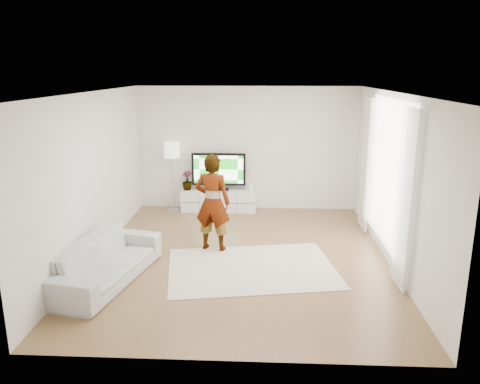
{
  "coord_description": "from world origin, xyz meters",
  "views": [
    {
      "loc": [
        0.36,
        -7.56,
        3.15
      ],
      "look_at": [
        -0.03,
        0.4,
        1.06
      ],
      "focal_mm": 35.0,
      "sensor_mm": 36.0,
      "label": 1
    }
  ],
  "objects_px": {
    "rug": "(252,268)",
    "floor_lamp": "(172,153)",
    "sofa": "(105,261)",
    "player": "(213,202)",
    "media_console": "(219,200)",
    "television": "(219,170)"
  },
  "relations": [
    {
      "from": "rug",
      "to": "floor_lamp",
      "type": "relative_size",
      "value": 1.69
    },
    {
      "from": "sofa",
      "to": "floor_lamp",
      "type": "bearing_deg",
      "value": 6.62
    },
    {
      "from": "rug",
      "to": "sofa",
      "type": "height_order",
      "value": "sofa"
    },
    {
      "from": "player",
      "to": "floor_lamp",
      "type": "relative_size",
      "value": 1.1
    },
    {
      "from": "rug",
      "to": "player",
      "type": "height_order",
      "value": "player"
    },
    {
      "from": "sofa",
      "to": "player",
      "type": "bearing_deg",
      "value": -35.47
    },
    {
      "from": "media_console",
      "to": "television",
      "type": "xyz_separation_m",
      "value": [
        0.0,
        0.03,
        0.7
      ]
    },
    {
      "from": "media_console",
      "to": "sofa",
      "type": "height_order",
      "value": "sofa"
    },
    {
      "from": "media_console",
      "to": "sofa",
      "type": "bearing_deg",
      "value": -109.88
    },
    {
      "from": "player",
      "to": "television",
      "type": "bearing_deg",
      "value": -76.27
    },
    {
      "from": "television",
      "to": "rug",
      "type": "height_order",
      "value": "television"
    },
    {
      "from": "player",
      "to": "sofa",
      "type": "relative_size",
      "value": 0.78
    },
    {
      "from": "media_console",
      "to": "player",
      "type": "relative_size",
      "value": 0.98
    },
    {
      "from": "television",
      "to": "player",
      "type": "bearing_deg",
      "value": -87.14
    },
    {
      "from": "player",
      "to": "floor_lamp",
      "type": "distance_m",
      "value": 2.68
    },
    {
      "from": "sofa",
      "to": "floor_lamp",
      "type": "xyz_separation_m",
      "value": [
        0.34,
        3.76,
        1.02
      ]
    },
    {
      "from": "rug",
      "to": "player",
      "type": "distance_m",
      "value": 1.39
    },
    {
      "from": "rug",
      "to": "floor_lamp",
      "type": "bearing_deg",
      "value": 120.6
    },
    {
      "from": "player",
      "to": "floor_lamp",
      "type": "xyz_separation_m",
      "value": [
        -1.16,
        2.37,
        0.46
      ]
    },
    {
      "from": "media_console",
      "to": "floor_lamp",
      "type": "distance_m",
      "value": 1.51
    },
    {
      "from": "rug",
      "to": "media_console",
      "type": "bearing_deg",
      "value": 104.54
    },
    {
      "from": "sofa",
      "to": "media_console",
      "type": "bearing_deg",
      "value": -8.03
    }
  ]
}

